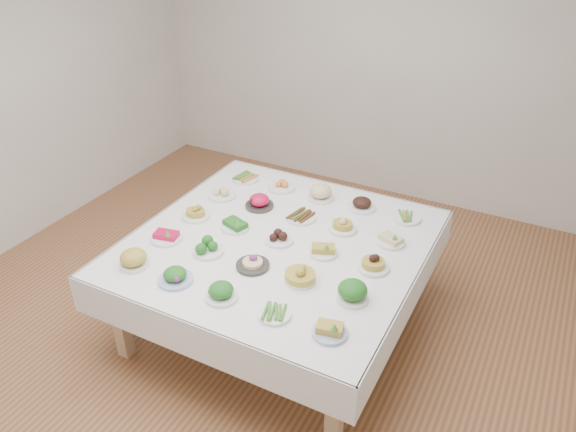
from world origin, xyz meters
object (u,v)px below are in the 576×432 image
at_px(dish_0, 134,260).
at_px(dish_24, 406,217).
at_px(dish_12, 279,237).
at_px(display_table, 278,249).

xyz_separation_m(dish_0, dish_24, (1.42, 1.42, -0.03)).
relative_size(dish_12, dish_24, 0.88).
distance_m(display_table, dish_12, 0.11).
bearing_deg(dish_0, dish_24, 44.99).
bearing_deg(dish_12, display_table, 155.36).
bearing_deg(dish_24, display_table, -135.09).
height_order(display_table, dish_12, dish_12).
xyz_separation_m(dish_0, dish_12, (0.71, 0.70, -0.01)).
bearing_deg(display_table, dish_12, -24.64).
distance_m(dish_12, dish_24, 1.01).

